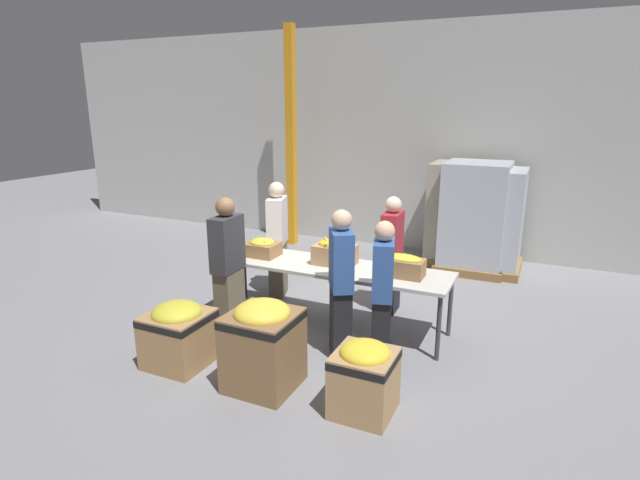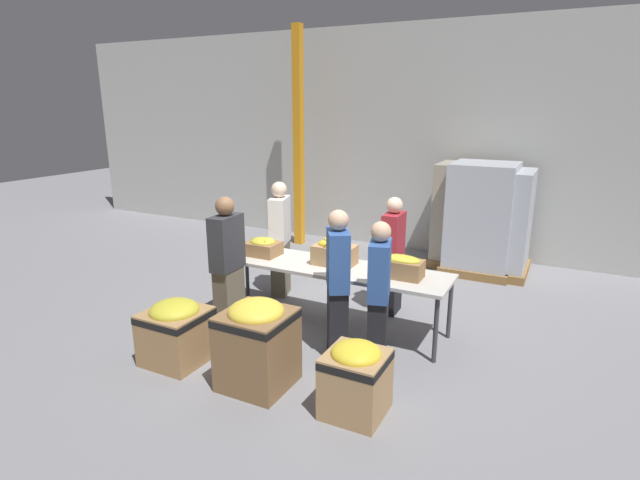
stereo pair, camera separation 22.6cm
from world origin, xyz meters
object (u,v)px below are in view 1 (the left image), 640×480
donation_bin_1 (263,342)px  volunteer_3 (391,256)px  donation_bin_0 (178,332)px  pallet_stack_0 (455,215)px  banana_box_2 (403,265)px  pallet_stack_2 (475,218)px  donation_bin_2 (364,376)px  volunteer_4 (278,240)px  volunteer_1 (341,285)px  volunteer_2 (228,267)px  pallet_stack_1 (489,221)px  banana_box_0 (262,247)px  volunteer_0 (382,294)px  support_pillar (291,139)px  sorting_table (328,269)px  banana_box_1 (335,252)px

donation_bin_1 → volunteer_3: bearing=76.0°
donation_bin_0 → pallet_stack_0: 5.11m
banana_box_2 → donation_bin_0: (-1.94, -1.52, -0.54)m
pallet_stack_0 → pallet_stack_2: size_ratio=0.97×
donation_bin_2 → pallet_stack_2: (0.25, 4.48, 0.51)m
volunteer_3 → pallet_stack_2: (0.71, 2.23, 0.11)m
volunteer_4 → pallet_stack_2: (2.32, 2.33, 0.06)m
volunteer_3 → donation_bin_1: 2.35m
volunteer_1 → pallet_stack_0: bearing=-37.9°
volunteer_2 → pallet_stack_1: bearing=-35.9°
banana_box_0 → volunteer_0: (1.79, -0.59, -0.13)m
donation_bin_0 → pallet_stack_2: size_ratio=0.39×
volunteer_1 → support_pillar: bearing=4.2°
volunteer_4 → volunteer_0: bearing=40.0°
pallet_stack_0 → volunteer_2: bearing=-116.6°
volunteer_1 → support_pillar: (-2.55, 3.71, 1.20)m
volunteer_3 → donation_bin_2: volunteer_3 is taller
banana_box_0 → donation_bin_2: (1.94, -1.52, -0.53)m
sorting_table → pallet_stack_0: bearing=73.7°
pallet_stack_0 → pallet_stack_1: bearing=-12.6°
banana_box_1 → donation_bin_0: banana_box_1 is taller
banana_box_0 → volunteer_0: bearing=-18.3°
volunteer_2 → pallet_stack_0: bearing=-28.6°
volunteer_4 → donation_bin_2: bearing=26.3°
donation_bin_1 → pallet_stack_1: size_ratio=0.53×
pallet_stack_1 → volunteer_2: bearing=-123.8°
pallet_stack_1 → volunteer_4: bearing=-136.4°
banana_box_0 → donation_bin_1: banana_box_0 is taller
sorting_table → support_pillar: (-2.13, 3.10, 1.27)m
volunteer_1 → volunteer_2: size_ratio=0.98×
sorting_table → support_pillar: 3.97m
banana_box_1 → pallet_stack_0: 3.23m
volunteer_2 → volunteer_4: size_ratio=1.01×
banana_box_1 → banana_box_2: banana_box_1 is taller
support_pillar → donation_bin_2: bearing=-55.7°
banana_box_0 → support_pillar: 3.50m
banana_box_0 → volunteer_1: bearing=-24.7°
banana_box_1 → volunteer_4: volunteer_4 is taller
volunteer_0 → volunteer_1: 0.46m
banana_box_0 → donation_bin_0: bearing=-93.9°
pallet_stack_0 → sorting_table: bearing=-106.3°
banana_box_2 → support_pillar: bearing=134.5°
pallet_stack_1 → pallet_stack_0: bearing=167.4°
donation_bin_0 → volunteer_3: bearing=54.9°
volunteer_1 → donation_bin_1: (-0.42, -0.91, -0.34)m
pallet_stack_2 → volunteer_4: bearing=-134.9°
banana_box_1 → donation_bin_1: banana_box_1 is taller
banana_box_0 → banana_box_2: size_ratio=0.89×
banana_box_0 → volunteer_4: volunteer_4 is taller
banana_box_1 → volunteer_1: (0.36, -0.69, -0.13)m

